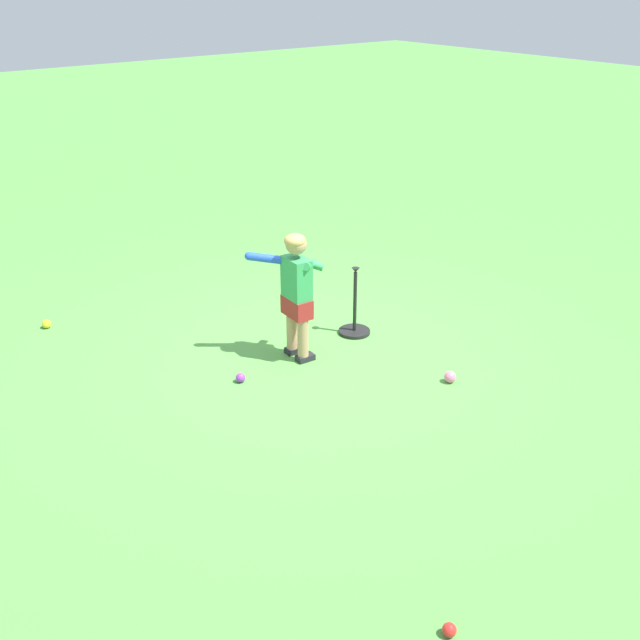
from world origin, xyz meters
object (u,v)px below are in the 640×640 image
(play_ball_near_batter, at_px, (450,377))
(play_ball_by_bucket, at_px, (449,630))
(play_ball_midfield, at_px, (47,324))
(child_batter, at_px, (296,285))
(play_ball_far_right, at_px, (240,378))
(batting_tee, at_px, (355,322))

(play_ball_near_batter, bearing_deg, play_ball_by_bucket, 42.75)
(play_ball_midfield, distance_m, play_ball_near_batter, 3.62)
(child_batter, height_order, play_ball_near_batter, child_batter)
(child_batter, distance_m, play_ball_by_bucket, 3.12)
(play_ball_midfield, bearing_deg, play_ball_near_batter, 125.64)
(play_ball_midfield, xyz_separation_m, play_ball_near_batter, (-2.11, 2.94, 0.01))
(play_ball_near_batter, distance_m, play_ball_far_right, 1.64)
(play_ball_midfield, distance_m, batting_tee, 2.77)
(play_ball_near_batter, bearing_deg, batting_tee, -89.56)
(play_ball_midfield, distance_m, play_ball_by_bucket, 4.67)
(batting_tee, bearing_deg, play_ball_midfield, -40.69)
(play_ball_midfield, relative_size, play_ball_by_bucket, 1.11)
(play_ball_by_bucket, height_order, play_ball_far_right, play_ball_far_right)
(play_ball_by_bucket, distance_m, play_ball_near_batter, 2.55)
(play_ball_midfield, height_order, batting_tee, batting_tee)
(play_ball_by_bucket, distance_m, batting_tee, 3.42)
(play_ball_midfield, relative_size, play_ball_near_batter, 0.87)
(play_ball_midfield, xyz_separation_m, play_ball_far_right, (-0.82, 1.92, -0.00))
(play_ball_midfield, height_order, play_ball_near_batter, play_ball_near_batter)
(play_ball_by_bucket, bearing_deg, play_ball_midfield, -87.07)
(child_batter, bearing_deg, play_ball_far_right, 6.47)
(play_ball_midfield, height_order, play_ball_by_bucket, play_ball_midfield)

